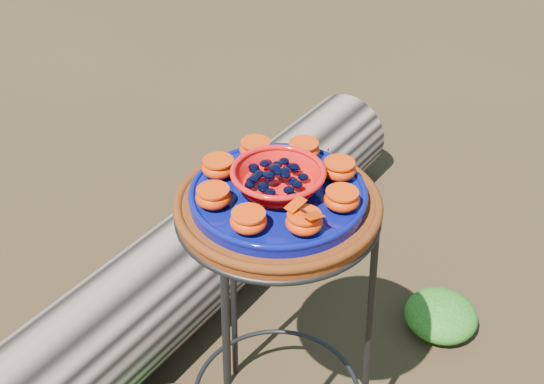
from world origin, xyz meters
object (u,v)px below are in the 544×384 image
plant_stand (277,336)px  terracotta_saucer (278,207)px  cobalt_plate (278,196)px  red_bowl (278,181)px  driftwood_log (216,243)px

plant_stand → terracotta_saucer: 0.37m
terracotta_saucer → cobalt_plate: size_ratio=1.17×
red_bowl → driftwood_log: size_ratio=0.10×
plant_stand → cobalt_plate: (0.00, 0.00, 0.39)m
plant_stand → red_bowl: 0.43m
cobalt_plate → red_bowl: 0.03m
cobalt_plate → red_bowl: bearing=0.0°
plant_stand → driftwood_log: 0.62m
terracotta_saucer → red_bowl: 0.06m
red_bowl → driftwood_log: red_bowl is taller
plant_stand → terracotta_saucer: bearing=0.0°
plant_stand → red_bowl: red_bowl is taller
plant_stand → red_bowl: size_ratio=4.12×
cobalt_plate → plant_stand: bearing=0.0°
red_bowl → driftwood_log: (0.13, 0.57, -0.62)m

